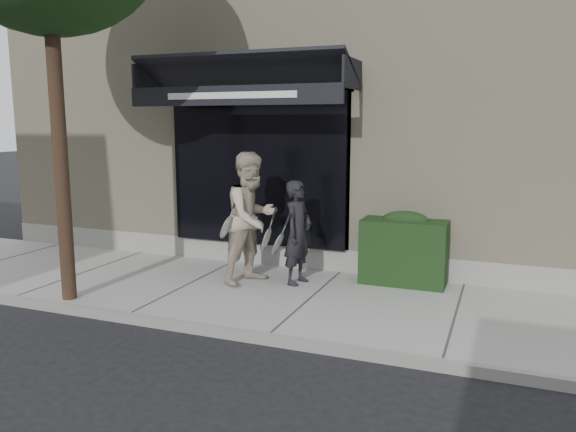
% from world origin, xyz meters
% --- Properties ---
extents(ground, '(80.00, 80.00, 0.00)m').
position_xyz_m(ground, '(0.00, 0.00, 0.00)').
color(ground, black).
rests_on(ground, ground).
extents(sidewalk, '(20.00, 3.00, 0.12)m').
position_xyz_m(sidewalk, '(0.00, 0.00, 0.06)').
color(sidewalk, '#9B9B96').
rests_on(sidewalk, ground).
extents(curb, '(20.00, 0.10, 0.14)m').
position_xyz_m(curb, '(0.00, -1.55, 0.07)').
color(curb, gray).
rests_on(curb, ground).
extents(building_facade, '(14.30, 8.04, 5.64)m').
position_xyz_m(building_facade, '(-0.01, 4.96, 2.74)').
color(building_facade, beige).
rests_on(building_facade, ground).
extents(hedge, '(1.30, 0.70, 1.14)m').
position_xyz_m(hedge, '(1.10, 1.25, 0.66)').
color(hedge, black).
rests_on(hedge, sidewalk).
extents(pedestrian_front, '(0.75, 0.75, 1.61)m').
position_xyz_m(pedestrian_front, '(-0.44, 0.61, 0.92)').
color(pedestrian_front, black).
rests_on(pedestrian_front, sidewalk).
extents(pedestrian_back, '(1.09, 1.21, 2.04)m').
position_xyz_m(pedestrian_back, '(-1.12, 0.42, 1.14)').
color(pedestrian_back, '#C2B19B').
rests_on(pedestrian_back, sidewalk).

